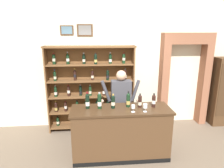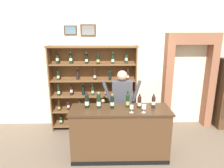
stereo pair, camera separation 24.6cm
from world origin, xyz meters
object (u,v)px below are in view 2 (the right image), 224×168
Objects in this scene: tasting_bottle_grappa at (99,101)px; tasting_bottle_rosso at (112,102)px; tasting_bottle_vin_santo at (128,100)px; tasting_bottle_bianco at (87,100)px; wine_shelf at (94,87)px; wine_glass_center at (132,108)px; tasting_counter at (120,133)px; tasting_bottle_chianti at (154,102)px; shopkeeper at (122,99)px; wine_glass_spare at (144,107)px; tasting_bottle_brunello at (139,102)px.

tasting_bottle_grappa is 0.26m from tasting_bottle_rosso.
tasting_bottle_bianco is at bearing -179.06° from tasting_bottle_vin_santo.
wine_glass_center is (0.78, -1.39, -0.01)m from wine_shelf.
tasting_bottle_rosso is at bearing 163.79° from tasting_counter.
tasting_bottle_chianti is 0.49m from wine_glass_center.
tasting_bottle_rosso is 0.78m from tasting_bottle_chianti.
tasting_bottle_vin_santo reaches higher than tasting_bottle_chianti.
tasting_bottle_vin_santo is (0.55, 0.04, -0.01)m from tasting_bottle_grappa.
wine_glass_center is at bearing -80.60° from shopkeeper.
wine_glass_spare is at bearing -1.98° from wine_glass_center.
shopkeeper is at bearing 67.16° from tasting_bottle_rosso.
tasting_bottle_chianti reaches higher than tasting_bottle_brunello.
tasting_bottle_rosso is 1.89× the size of wine_glass_spare.
tasting_bottle_grappa is at bearing -176.00° from tasting_bottle_vin_santo.
tasting_bottle_vin_santo is at bearing 133.94° from wine_glass_spare.
tasting_bottle_grappa is 1.04m from tasting_bottle_chianti.
wine_shelf is at bearing 135.33° from shopkeeper.
tasting_bottle_chianti is (0.64, 0.04, 0.63)m from tasting_counter.
tasting_bottle_rosso reaches higher than wine_glass_spare.
tasting_bottle_vin_santo is (0.73, -1.12, 0.04)m from wine_shelf.
wine_shelf is 1.18m from tasting_bottle_grappa.
tasting_bottle_rosso reaches higher than tasting_bottle_brunello.
tasting_bottle_grappa is 1.18× the size of tasting_bottle_brunello.
wine_shelf is 1.59m from wine_glass_center.
tasting_bottle_bianco is at bearing 176.30° from tasting_bottle_rosso.
tasting_counter is at bearing -64.32° from wine_shelf.
tasting_bottle_vin_santo is 2.11× the size of wine_glass_spare.
wine_shelf is at bearing 123.05° from tasting_bottle_vin_santo.
tasting_bottle_bianco is 0.23m from tasting_bottle_grappa.
tasting_bottle_rosso is at bearing -178.67° from tasting_bottle_brunello.
tasting_bottle_bianco is 1.03× the size of tasting_bottle_vin_santo.
wine_glass_center is 0.22m from wine_glass_spare.
tasting_bottle_brunello is 0.27m from tasting_bottle_chianti.
wine_shelf reaches higher than tasting_bottle_vin_santo.
shopkeeper is 0.87m from tasting_bottle_bianco.
tasting_bottle_rosso is at bearing 179.55° from tasting_bottle_chianti.
tasting_bottle_bianco reaches higher than tasting_bottle_rosso.
tasting_bottle_rosso is 0.30m from tasting_bottle_vin_santo.
tasting_bottle_chianti is at bearing -0.62° from tasting_bottle_grappa.
tasting_counter is at bearing -6.71° from tasting_bottle_bianco.
tasting_bottle_bianco reaches higher than tasting_bottle_grappa.
tasting_bottle_vin_santo reaches higher than tasting_counter.
tasting_bottle_brunello is at bearing 1.33° from tasting_bottle_rosso.
wine_shelf is 1.34m from tasting_bottle_vin_santo.
tasting_bottle_chianti reaches higher than wine_glass_center.
tasting_bottle_rosso is 0.61m from wine_glass_spare.
tasting_bottle_brunello is at bearing 0.51° from tasting_bottle_grappa.
tasting_bottle_vin_santo reaches higher than tasting_bottle_rosso.
tasting_bottle_rosso is (0.26, -0.01, -0.02)m from tasting_bottle_grappa.
wine_glass_center is at bearing -17.10° from tasting_bottle_bianco.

